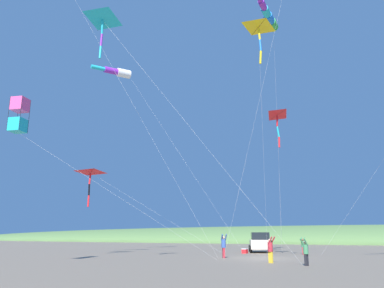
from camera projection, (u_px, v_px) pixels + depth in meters
The scene contains 15 objects.
ground_plane at pixel (259, 258), 26.86m from camera, with size 600.00×600.00×0.00m, color #756654.
dune_ridge_grassy at pixel (345, 243), 74.25m from camera, with size 28.00×240.00×7.09m, color #567A42.
parked_car at pixel (260, 242), 35.89m from camera, with size 4.68×3.26×1.85m.
cooler_box at pixel (245, 251), 33.72m from camera, with size 0.62×0.42×0.42m.
person_adult_flyer at pixel (224, 245), 27.14m from camera, with size 0.60×0.58×1.68m.
person_child_green_jacket at pixel (303, 245), 31.93m from camera, with size 0.42×0.33×1.42m.
person_child_grey_jacket at pixel (306, 251), 20.27m from camera, with size 0.50×0.44×1.43m.
person_bystander_far at pixel (270, 248), 22.32m from camera, with size 0.46×0.53×1.52m.
kite_delta_teal_far_right at pixel (91, 172), 31.39m from camera, with size 8.67×9.93×7.09m.
kite_delta_black_fish_shape at pixel (277, 115), 28.91m from camera, with size 8.26×2.90×11.01m.
kite_box_purple_drifting at pixel (19, 115), 20.98m from camera, with size 11.11×7.73×9.12m.
kite_windsock_green_low_center at pixel (268, 16), 32.01m from camera, with size 12.88×2.83×20.17m.
kite_delta_white_trailing at pixel (258, 27), 28.01m from camera, with size 9.86×3.89×17.10m.
kite_delta_checkered_midright at pixel (103, 20), 22.48m from camera, with size 7.90×10.33×14.64m.
kite_windsock_magenta_far_left at pixel (117, 72), 37.95m from camera, with size 9.32×11.92×18.13m.
Camera 1 is at (27.08, 8.69, 1.61)m, focal length 35.14 mm.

